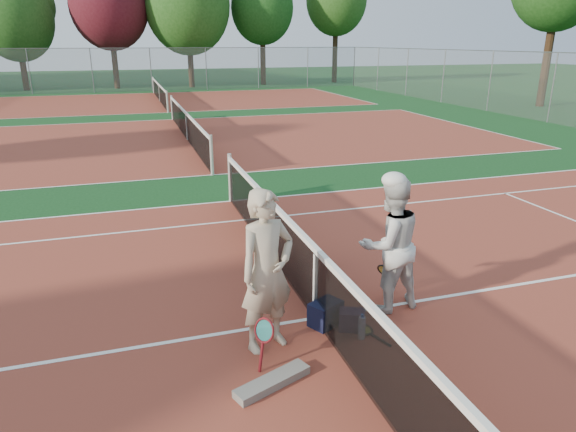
{
  "coord_description": "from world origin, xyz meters",
  "views": [
    {
      "loc": [
        -2.13,
        -5.58,
        3.47
      ],
      "look_at": [
        0.0,
        1.17,
        1.05
      ],
      "focal_mm": 32.0,
      "sensor_mm": 36.0,
      "label": 1
    }
  ],
  "objects_px": {
    "player_b": "(390,245)",
    "water_bottle": "(362,328)",
    "racket_black_held": "(385,280)",
    "racket_spare": "(363,329)",
    "player_a": "(267,271)",
    "net_main": "(315,284)",
    "sports_bag_purple": "(352,320)",
    "racket_red": "(264,343)",
    "sports_bag_navy": "(325,313)"
  },
  "relations": [
    {
      "from": "player_b",
      "to": "water_bottle",
      "type": "xyz_separation_m",
      "value": [
        -0.67,
        -0.64,
        -0.77
      ]
    },
    {
      "from": "racket_black_held",
      "to": "racket_spare",
      "type": "xyz_separation_m",
      "value": [
        -0.7,
        -0.77,
        -0.24
      ]
    },
    {
      "from": "water_bottle",
      "to": "player_a",
      "type": "bearing_deg",
      "value": 169.51
    },
    {
      "from": "net_main",
      "to": "sports_bag_purple",
      "type": "relative_size",
      "value": 34.4
    },
    {
      "from": "player_a",
      "to": "racket_black_held",
      "type": "bearing_deg",
      "value": 0.98
    },
    {
      "from": "net_main",
      "to": "racket_red",
      "type": "height_order",
      "value": "net_main"
    },
    {
      "from": "net_main",
      "to": "racket_black_held",
      "type": "relative_size",
      "value": 21.9
    },
    {
      "from": "water_bottle",
      "to": "racket_red",
      "type": "bearing_deg",
      "value": -171.84
    },
    {
      "from": "player_a",
      "to": "racket_red",
      "type": "distance_m",
      "value": 0.8
    },
    {
      "from": "player_b",
      "to": "water_bottle",
      "type": "height_order",
      "value": "player_b"
    },
    {
      "from": "player_a",
      "to": "sports_bag_navy",
      "type": "bearing_deg",
      "value": -3.69
    },
    {
      "from": "player_a",
      "to": "racket_red",
      "type": "height_order",
      "value": "player_a"
    },
    {
      "from": "racket_red",
      "to": "racket_spare",
      "type": "xyz_separation_m",
      "value": [
        1.38,
        0.35,
        -0.28
      ]
    },
    {
      "from": "sports_bag_purple",
      "to": "water_bottle",
      "type": "bearing_deg",
      "value": -84.05
    },
    {
      "from": "player_b",
      "to": "racket_red",
      "type": "height_order",
      "value": "player_b"
    },
    {
      "from": "player_b",
      "to": "water_bottle",
      "type": "relative_size",
      "value": 6.14
    },
    {
      "from": "racket_red",
      "to": "racket_spare",
      "type": "distance_m",
      "value": 1.45
    },
    {
      "from": "sports_bag_navy",
      "to": "sports_bag_purple",
      "type": "xyz_separation_m",
      "value": [
        0.28,
        -0.21,
        -0.03
      ]
    },
    {
      "from": "net_main",
      "to": "sports_bag_navy",
      "type": "relative_size",
      "value": 27.11
    },
    {
      "from": "racket_spare",
      "to": "water_bottle",
      "type": "xyz_separation_m",
      "value": [
        -0.1,
        -0.17,
        0.14
      ]
    },
    {
      "from": "player_a",
      "to": "player_b",
      "type": "distance_m",
      "value": 1.85
    },
    {
      "from": "player_b",
      "to": "racket_red",
      "type": "relative_size",
      "value": 3.13
    },
    {
      "from": "racket_red",
      "to": "racket_black_held",
      "type": "height_order",
      "value": "racket_red"
    },
    {
      "from": "water_bottle",
      "to": "racket_spare",
      "type": "bearing_deg",
      "value": 59.86
    },
    {
      "from": "racket_red",
      "to": "racket_spare",
      "type": "relative_size",
      "value": 0.98
    },
    {
      "from": "player_b",
      "to": "sports_bag_purple",
      "type": "bearing_deg",
      "value": 24.08
    },
    {
      "from": "sports_bag_navy",
      "to": "water_bottle",
      "type": "bearing_deg",
      "value": -56.11
    },
    {
      "from": "sports_bag_purple",
      "to": "water_bottle",
      "type": "height_order",
      "value": "water_bottle"
    },
    {
      "from": "player_b",
      "to": "sports_bag_purple",
      "type": "xyz_separation_m",
      "value": [
        -0.69,
        -0.4,
        -0.79
      ]
    },
    {
      "from": "water_bottle",
      "to": "sports_bag_purple",
      "type": "bearing_deg",
      "value": 95.95
    },
    {
      "from": "racket_red",
      "to": "water_bottle",
      "type": "bearing_deg",
      "value": -38.21
    },
    {
      "from": "racket_black_held",
      "to": "sports_bag_purple",
      "type": "distance_m",
      "value": 1.08
    },
    {
      "from": "racket_red",
      "to": "net_main",
      "type": "bearing_deg",
      "value": -4.33
    },
    {
      "from": "racket_red",
      "to": "sports_bag_purple",
      "type": "xyz_separation_m",
      "value": [
        1.25,
        0.42,
        -0.16
      ]
    },
    {
      "from": "sports_bag_navy",
      "to": "player_a",
      "type": "bearing_deg",
      "value": -164.01
    },
    {
      "from": "net_main",
      "to": "racket_spare",
      "type": "xyz_separation_m",
      "value": [
        0.48,
        -0.46,
        -0.49
      ]
    },
    {
      "from": "racket_spare",
      "to": "sports_bag_navy",
      "type": "distance_m",
      "value": 0.51
    },
    {
      "from": "sports_bag_purple",
      "to": "racket_red",
      "type": "bearing_deg",
      "value": -161.36
    },
    {
      "from": "player_a",
      "to": "sports_bag_purple",
      "type": "height_order",
      "value": "player_a"
    },
    {
      "from": "net_main",
      "to": "sports_bag_purple",
      "type": "height_order",
      "value": "net_main"
    },
    {
      "from": "racket_black_held",
      "to": "racket_spare",
      "type": "bearing_deg",
      "value": 8.85
    },
    {
      "from": "net_main",
      "to": "player_a",
      "type": "height_order",
      "value": "player_a"
    },
    {
      "from": "sports_bag_navy",
      "to": "racket_black_held",
      "type": "bearing_deg",
      "value": 24.03
    },
    {
      "from": "racket_black_held",
      "to": "sports_bag_navy",
      "type": "distance_m",
      "value": 1.2
    },
    {
      "from": "racket_black_held",
      "to": "net_main",
      "type": "bearing_deg",
      "value": -24.19
    },
    {
      "from": "player_b",
      "to": "player_a",
      "type": "bearing_deg",
      "value": 7.58
    },
    {
      "from": "player_b",
      "to": "racket_spare",
      "type": "relative_size",
      "value": 3.07
    },
    {
      "from": "racket_red",
      "to": "water_bottle",
      "type": "xyz_separation_m",
      "value": [
        1.28,
        0.18,
        -0.14
      ]
    },
    {
      "from": "racket_black_held",
      "to": "sports_bag_navy",
      "type": "height_order",
      "value": "racket_black_held"
    },
    {
      "from": "net_main",
      "to": "sports_bag_navy",
      "type": "xyz_separation_m",
      "value": [
        0.08,
        -0.18,
        -0.35
      ]
    }
  ]
}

